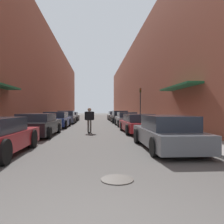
# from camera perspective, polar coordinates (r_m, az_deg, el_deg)

# --- Properties ---
(ground) EXTENTS (138.13, 138.13, 0.00)m
(ground) POSITION_cam_1_polar(r_m,az_deg,el_deg) (27.36, -4.89, -2.50)
(ground) COLOR #4C4947
(curb_strip_left) EXTENTS (1.80, 62.79, 0.12)m
(curb_strip_left) POSITION_cam_1_polar(r_m,az_deg,el_deg) (34.01, -13.10, -1.80)
(curb_strip_left) COLOR gray
(curb_strip_left) RESTS_ON ground
(curb_strip_right) EXTENTS (1.80, 62.79, 0.12)m
(curb_strip_right) POSITION_cam_1_polar(r_m,az_deg,el_deg) (33.95, 3.50, -1.79)
(curb_strip_right) COLOR gray
(curb_strip_right) RESTS_ON ground
(building_row_left) EXTENTS (4.90, 62.79, 12.43)m
(building_row_left) POSITION_cam_1_polar(r_m,az_deg,el_deg) (34.85, -17.90, 8.39)
(building_row_left) COLOR brown
(building_row_left) RESTS_ON ground
(building_row_right) EXTENTS (4.90, 62.79, 11.42)m
(building_row_right) POSITION_cam_1_polar(r_m,az_deg,el_deg) (34.70, 8.29, 7.60)
(building_row_right) COLOR brown
(building_row_right) RESTS_ON ground
(parked_car_left_1) EXTENTS (1.99, 4.70, 1.26)m
(parked_car_left_1) POSITION_cam_1_polar(r_m,az_deg,el_deg) (13.13, -18.71, -3.20)
(parked_car_left_1) COLOR black
(parked_car_left_1) RESTS_ON ground
(parked_car_left_2) EXTENTS (2.02, 4.29, 1.31)m
(parked_car_left_2) POSITION_cam_1_polar(r_m,az_deg,el_deg) (18.83, -14.28, -2.00)
(parked_car_left_2) COLOR navy
(parked_car_left_2) RESTS_ON ground
(parked_car_left_3) EXTENTS (1.94, 4.10, 1.37)m
(parked_car_left_3) POSITION_cam_1_polar(r_m,az_deg,el_deg) (24.09, -11.79, -1.37)
(parked_car_left_3) COLOR #515459
(parked_car_left_3) RESTS_ON ground
(parked_car_left_4) EXTENTS (1.86, 4.12, 1.18)m
(parked_car_left_4) POSITION_cam_1_polar(r_m,az_deg,el_deg) (29.25, -10.55, -1.18)
(parked_car_left_4) COLOR #232326
(parked_car_left_4) RESTS_ON ground
(parked_car_right_0) EXTENTS (1.87, 4.61, 1.26)m
(parked_car_right_0) POSITION_cam_1_polar(r_m,az_deg,el_deg) (8.52, 14.01, -5.31)
(parked_car_right_0) COLOR #515459
(parked_car_right_0) RESTS_ON ground
(parked_car_right_1) EXTENTS (1.97, 4.51, 1.20)m
(parked_car_right_1) POSITION_cam_1_polar(r_m,az_deg,el_deg) (14.16, 6.82, -3.04)
(parked_car_right_1) COLOR maroon
(parked_car_right_1) RESTS_ON ground
(parked_car_right_2) EXTENTS (1.87, 4.10, 1.26)m
(parked_car_right_2) POSITION_cam_1_polar(r_m,az_deg,el_deg) (19.77, 3.78, -1.92)
(parked_car_right_2) COLOR gray
(parked_car_right_2) RESTS_ON ground
(parked_car_right_3) EXTENTS (1.87, 4.33, 1.36)m
(parked_car_right_3) POSITION_cam_1_polar(r_m,az_deg,el_deg) (24.84, 1.98, -1.30)
(parked_car_right_3) COLOR black
(parked_car_right_3) RESTS_ON ground
(parked_car_right_4) EXTENTS (2.00, 4.48, 1.27)m
(parked_car_right_4) POSITION_cam_1_polar(r_m,az_deg,el_deg) (30.73, 0.81, -0.99)
(parked_car_right_4) COLOR silver
(parked_car_right_4) RESTS_ON ground
(skateboarder) EXTENTS (0.61, 0.78, 1.60)m
(skateboarder) POSITION_cam_1_polar(r_m,az_deg,el_deg) (14.13, -5.92, -1.43)
(skateboarder) COLOR black
(skateboarder) RESTS_ON ground
(manhole_cover) EXTENTS (0.70, 0.70, 0.02)m
(manhole_cover) POSITION_cam_1_polar(r_m,az_deg,el_deg) (4.82, 1.38, -17.19)
(manhole_cover) COLOR #332D28
(manhole_cover) RESTS_ON ground
(traffic_light) EXTENTS (0.16, 0.22, 3.58)m
(traffic_light) POSITION_cam_1_polar(r_m,az_deg,el_deg) (22.63, 7.41, 2.75)
(traffic_light) COLOR #2D2D2D
(traffic_light) RESTS_ON curb_strip_right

